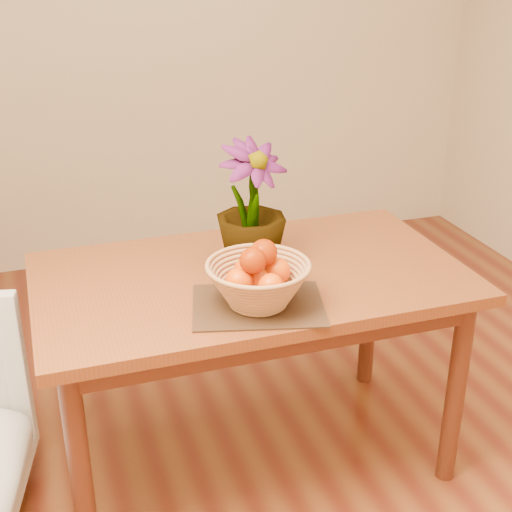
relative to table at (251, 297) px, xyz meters
name	(u,v)px	position (x,y,z in m)	size (l,w,h in m)	color
floor	(279,512)	(0.00, -0.30, -0.66)	(4.50, 4.50, 0.00)	brown
wall_back	(137,20)	(0.00, 1.95, 0.69)	(4.00, 0.02, 2.70)	beige
table	(251,297)	(0.00, 0.00, 0.00)	(1.40, 0.80, 0.75)	brown
placemat	(258,305)	(-0.05, -0.23, 0.09)	(0.39, 0.29, 0.01)	#362213
wicker_basket	(258,286)	(-0.05, -0.23, 0.16)	(0.31, 0.31, 0.13)	#B3774A
orange_pile	(258,267)	(-0.05, -0.23, 0.22)	(0.21, 0.20, 0.14)	#F66204
potted_plant	(251,205)	(0.02, 0.07, 0.30)	(0.23, 0.23, 0.42)	#214C15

